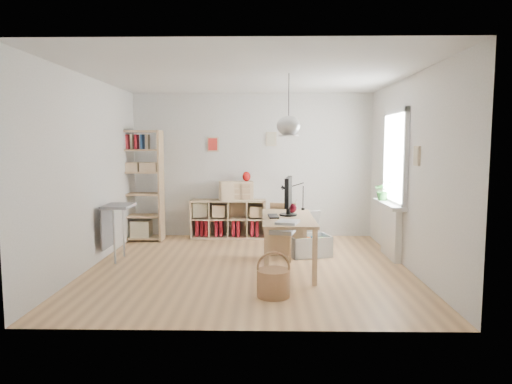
{
  "coord_description": "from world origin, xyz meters",
  "views": [
    {
      "loc": [
        0.22,
        -6.39,
        1.75
      ],
      "look_at": [
        0.1,
        0.3,
        1.05
      ],
      "focal_mm": 32.0,
      "sensor_mm": 36.0,
      "label": 1
    }
  ],
  "objects_px": {
    "storage_chest": "(308,241)",
    "drawer_chest": "(236,191)",
    "tall_bookshelf": "(140,181)",
    "chair": "(281,228)",
    "monitor": "(288,194)",
    "cube_shelf": "(227,222)",
    "desk": "(288,224)"
  },
  "relations": [
    {
      "from": "cube_shelf",
      "to": "chair",
      "type": "xyz_separation_m",
      "value": [
        0.96,
        -1.59,
        0.18
      ]
    },
    {
      "from": "chair",
      "to": "drawer_chest",
      "type": "bearing_deg",
      "value": 130.61
    },
    {
      "from": "tall_bookshelf",
      "to": "chair",
      "type": "height_order",
      "value": "tall_bookshelf"
    },
    {
      "from": "desk",
      "to": "cube_shelf",
      "type": "distance_m",
      "value": 2.48
    },
    {
      "from": "storage_chest",
      "to": "monitor",
      "type": "distance_m",
      "value": 1.18
    },
    {
      "from": "desk",
      "to": "cube_shelf",
      "type": "xyz_separation_m",
      "value": [
        -1.02,
        2.23,
        -0.36
      ]
    },
    {
      "from": "chair",
      "to": "storage_chest",
      "type": "xyz_separation_m",
      "value": [
        0.43,
        0.24,
        -0.26
      ]
    },
    {
      "from": "tall_bookshelf",
      "to": "monitor",
      "type": "relative_size",
      "value": 3.21
    },
    {
      "from": "cube_shelf",
      "to": "tall_bookshelf",
      "type": "xyz_separation_m",
      "value": [
        -1.56,
        -0.28,
        0.79
      ]
    },
    {
      "from": "storage_chest",
      "to": "cube_shelf",
      "type": "bearing_deg",
      "value": 120.33
    },
    {
      "from": "cube_shelf",
      "to": "storage_chest",
      "type": "distance_m",
      "value": 1.94
    },
    {
      "from": "chair",
      "to": "storage_chest",
      "type": "relative_size",
      "value": 0.99
    },
    {
      "from": "desk",
      "to": "cube_shelf",
      "type": "bearing_deg",
      "value": 114.61
    },
    {
      "from": "drawer_chest",
      "to": "chair",
      "type": "bearing_deg",
      "value": -77.0
    },
    {
      "from": "tall_bookshelf",
      "to": "chair",
      "type": "bearing_deg",
      "value": -27.36
    },
    {
      "from": "tall_bookshelf",
      "to": "drawer_chest",
      "type": "distance_m",
      "value": 1.76
    },
    {
      "from": "chair",
      "to": "monitor",
      "type": "distance_m",
      "value": 0.77
    },
    {
      "from": "tall_bookshelf",
      "to": "drawer_chest",
      "type": "height_order",
      "value": "tall_bookshelf"
    },
    {
      "from": "chair",
      "to": "monitor",
      "type": "relative_size",
      "value": 1.36
    },
    {
      "from": "storage_chest",
      "to": "tall_bookshelf",
      "type": "bearing_deg",
      "value": 144.59
    },
    {
      "from": "cube_shelf",
      "to": "monitor",
      "type": "bearing_deg",
      "value": -63.74
    },
    {
      "from": "chair",
      "to": "monitor",
      "type": "xyz_separation_m",
      "value": [
        0.08,
        -0.51,
        0.57
      ]
    },
    {
      "from": "monitor",
      "to": "drawer_chest",
      "type": "bearing_deg",
      "value": 120.47
    },
    {
      "from": "storage_chest",
      "to": "drawer_chest",
      "type": "height_order",
      "value": "drawer_chest"
    },
    {
      "from": "desk",
      "to": "tall_bookshelf",
      "type": "height_order",
      "value": "tall_bookshelf"
    },
    {
      "from": "tall_bookshelf",
      "to": "monitor",
      "type": "bearing_deg",
      "value": -34.92
    },
    {
      "from": "desk",
      "to": "storage_chest",
      "type": "height_order",
      "value": "desk"
    },
    {
      "from": "desk",
      "to": "monitor",
      "type": "relative_size",
      "value": 2.41
    },
    {
      "from": "storage_chest",
      "to": "drawer_chest",
      "type": "bearing_deg",
      "value": 117.54
    },
    {
      "from": "tall_bookshelf",
      "to": "storage_chest",
      "type": "relative_size",
      "value": 2.33
    },
    {
      "from": "cube_shelf",
      "to": "drawer_chest",
      "type": "bearing_deg",
      "value": -13.78
    },
    {
      "from": "cube_shelf",
      "to": "monitor",
      "type": "relative_size",
      "value": 2.25
    }
  ]
}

